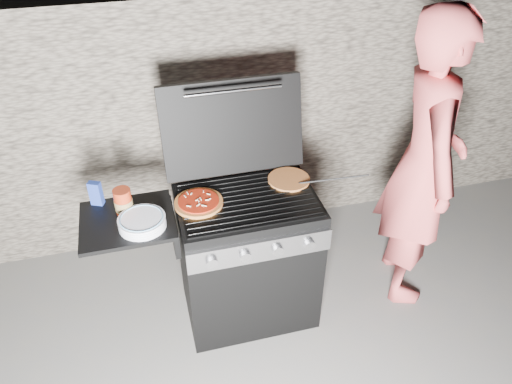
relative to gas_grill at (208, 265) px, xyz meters
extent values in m
plane|color=#5B5B5A|center=(0.25, 0.00, -0.46)|extent=(50.00, 50.00, 0.00)
cube|color=gray|center=(0.25, 1.05, 0.44)|extent=(8.00, 0.35, 1.80)
cylinder|color=#DF974B|center=(0.53, 0.12, 0.46)|extent=(0.32, 0.32, 0.01)
cylinder|color=#9D2D12|center=(-0.42, 0.07, 0.52)|extent=(0.12, 0.12, 0.15)
cube|color=navy|center=(-0.57, 0.18, 0.52)|extent=(0.08, 0.06, 0.14)
cylinder|color=white|center=(-0.34, -0.08, 0.48)|extent=(0.31, 0.31, 0.06)
imported|color=#D65051|center=(1.35, 0.00, 0.51)|extent=(0.64, 0.80, 1.92)
cylinder|color=black|center=(0.77, 0.00, 0.50)|extent=(0.39, 0.13, 0.08)
camera|label=1|loc=(-0.28, -2.19, 2.15)|focal=35.00mm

